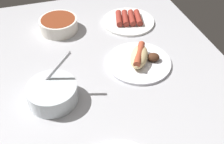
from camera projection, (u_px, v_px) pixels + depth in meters
ground_plane at (107, 81)px, 91.85cm from camera, size 120.00×90.00×3.00cm
bowl_coleslaw at (52, 93)px, 81.42cm from camera, size 15.35×15.35×15.21cm
bowl_chili at (59, 24)px, 110.14cm from camera, size 15.41×15.41×5.40cm
plate_hotdog_assembled at (139, 59)px, 95.35cm from camera, size 23.16×23.16×5.61cm
plate_sausages at (128, 20)px, 115.74cm from camera, size 22.24×22.24×3.51cm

